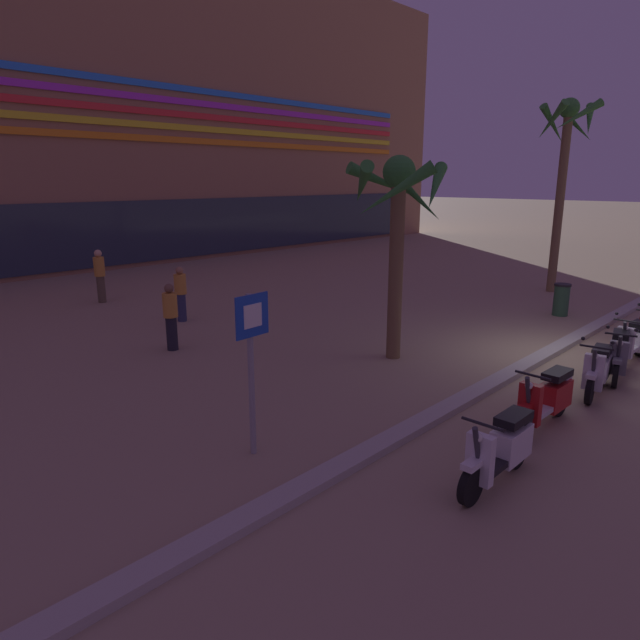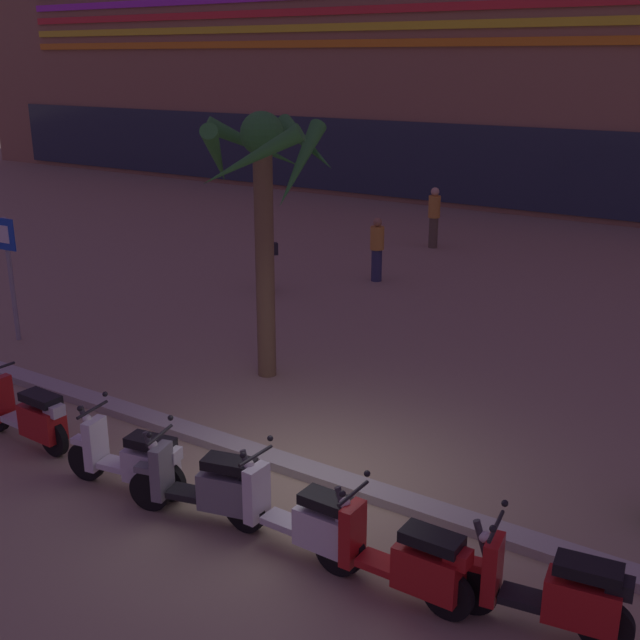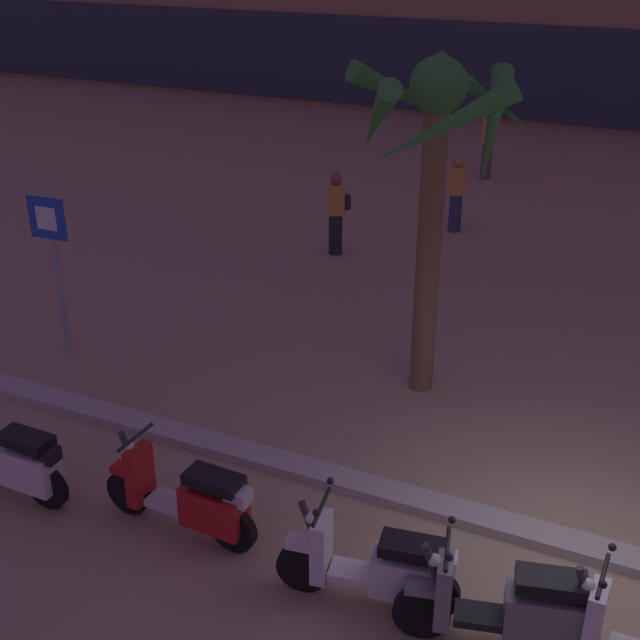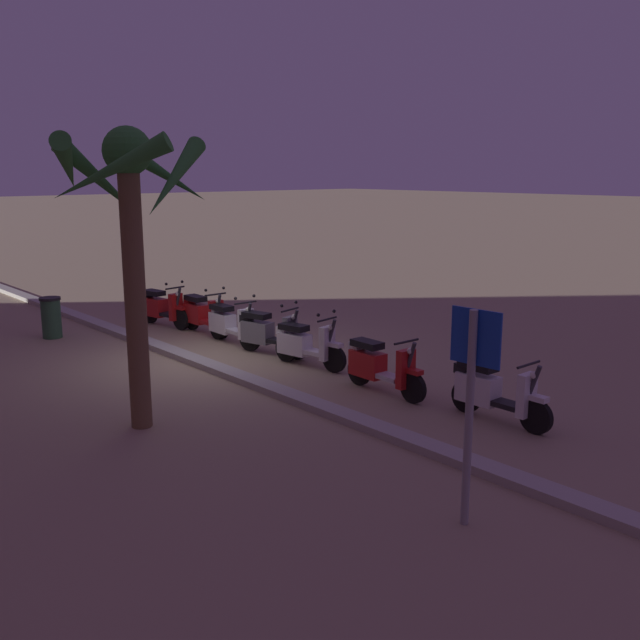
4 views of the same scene
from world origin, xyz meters
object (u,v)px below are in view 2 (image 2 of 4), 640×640
crossing_sign (9,265)px  pedestrian_by_palm_tree (377,248)px  palm_tree_by_mall_entrance (265,180)px  scooter_red_second_in_line (404,560)px  pedestrian_strolling_near_curb (266,256)px  pedestrian_window_shopping (434,216)px  scooter_red_mid_rear (554,593)px  scooter_white_last_in_row (303,519)px  scooter_grey_gap_after_mid (208,486)px  scooter_red_far_back (29,416)px  scooter_white_tail_end (133,460)px

crossing_sign → pedestrian_by_palm_tree: size_ratio=1.53×
palm_tree_by_mall_entrance → pedestrian_by_palm_tree: bearing=102.9°
scooter_red_second_in_line → pedestrian_strolling_near_curb: size_ratio=1.12×
palm_tree_by_mall_entrance → crossing_sign: bearing=-166.2°
scooter_red_second_in_line → pedestrian_window_shopping: size_ratio=1.03×
scooter_red_second_in_line → scooter_red_mid_rear: size_ratio=1.02×
palm_tree_by_mall_entrance → pedestrian_window_shopping: palm_tree_by_mall_entrance is taller
pedestrian_window_shopping → palm_tree_by_mall_entrance: bearing=-79.8°
scooter_white_last_in_row → pedestrian_by_palm_tree: pedestrian_by_palm_tree is taller
scooter_grey_gap_after_mid → scooter_red_second_in_line: 2.58m
scooter_white_last_in_row → scooter_red_second_in_line: 1.27m
scooter_grey_gap_after_mid → palm_tree_by_mall_entrance: (-2.17, 4.08, 2.88)m
scooter_red_far_back → scooter_white_last_in_row: bearing=-0.6°
scooter_red_far_back → pedestrian_window_shopping: (-0.68, 14.35, 0.46)m
scooter_grey_gap_after_mid → scooter_white_last_in_row: same height
scooter_white_last_in_row → pedestrian_strolling_near_curb: bearing=129.2°
scooter_white_last_in_row → pedestrian_by_palm_tree: bearing=115.5°
scooter_white_tail_end → scooter_red_far_back: bearing=177.3°
scooter_grey_gap_after_mid → scooter_white_last_in_row: bearing=2.7°
scooter_red_far_back → pedestrian_strolling_near_curb: pedestrian_strolling_near_curb is taller
scooter_white_last_in_row → palm_tree_by_mall_entrance: 6.05m
scooter_white_tail_end → pedestrian_window_shopping: bearing=101.0°
pedestrian_window_shopping → pedestrian_by_palm_tree: bearing=-84.0°
scooter_red_far_back → scooter_red_second_in_line: scooter_red_second_in_line is taller
scooter_red_far_back → palm_tree_by_mall_entrance: size_ratio=0.42×
pedestrian_strolling_near_curb → crossing_sign: bearing=-110.3°
pedestrian_by_palm_tree → pedestrian_strolling_near_curb: pedestrian_strolling_near_curb is taller
scooter_red_far_back → scooter_white_last_in_row: size_ratio=0.99×
scooter_white_tail_end → pedestrian_window_shopping: pedestrian_window_shopping is taller
scooter_white_last_in_row → crossing_sign: 9.11m
scooter_white_last_in_row → scooter_red_mid_rear: (2.68, 0.23, 0.01)m
scooter_white_last_in_row → scooter_red_far_back: bearing=179.4°
scooter_white_tail_end → crossing_sign: crossing_sign is taller
scooter_white_tail_end → pedestrian_window_shopping: size_ratio=1.01×
scooter_white_tail_end → palm_tree_by_mall_entrance: (-0.95, 4.07, 2.90)m
scooter_red_mid_rear → crossing_sign: size_ratio=0.73×
scooter_red_far_back → crossing_sign: crossing_sign is taller
scooter_red_far_back → palm_tree_by_mall_entrance: (1.19, 3.97, 2.88)m
pedestrian_by_palm_tree → pedestrian_strolling_near_curb: bearing=-127.4°
scooter_red_far_back → pedestrian_strolling_near_curb: size_ratio=1.16×
scooter_white_tail_end → pedestrian_by_palm_tree: bearing=103.0°
scooter_red_second_in_line → pedestrian_strolling_near_curb: (-7.90, 8.22, 0.38)m
scooter_red_far_back → pedestrian_by_palm_tree: (-0.26, 10.30, 0.36)m
scooter_red_second_in_line → pedestrian_strolling_near_curb: pedestrian_strolling_near_curb is taller
palm_tree_by_mall_entrance → pedestrian_strolling_near_curb: palm_tree_by_mall_entrance is taller
scooter_white_tail_end → scooter_grey_gap_after_mid: size_ratio=1.00×
pedestrian_window_shopping → scooter_white_tail_end: bearing=-79.0°
scooter_grey_gap_after_mid → scooter_white_last_in_row: 1.31m
scooter_red_mid_rear → pedestrian_by_palm_tree: (-7.61, 10.12, 0.35)m
scooter_grey_gap_after_mid → scooter_white_tail_end: bearing=179.8°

